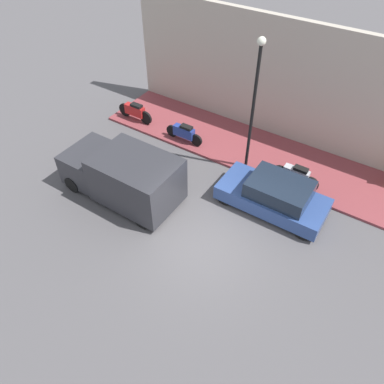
{
  "coord_description": "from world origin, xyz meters",
  "views": [
    {
      "loc": [
        -6.77,
        -4.08,
        9.95
      ],
      "look_at": [
        1.38,
        1.24,
        0.6
      ],
      "focal_mm": 35.0,
      "sensor_mm": 36.0,
      "label": 1
    }
  ],
  "objects_px": {
    "scooter_silver": "(296,175)",
    "parked_car": "(274,196)",
    "motorcycle_blue": "(184,133)",
    "delivery_van": "(122,175)",
    "motorcycle_red": "(135,111)",
    "streetlamp": "(255,96)"
  },
  "relations": [
    {
      "from": "scooter_silver",
      "to": "parked_car",
      "type": "bearing_deg",
      "value": 171.99
    },
    {
      "from": "scooter_silver",
      "to": "motorcycle_blue",
      "type": "distance_m",
      "value": 5.16
    },
    {
      "from": "parked_car",
      "to": "delivery_van",
      "type": "height_order",
      "value": "delivery_van"
    },
    {
      "from": "delivery_van",
      "to": "scooter_silver",
      "type": "bearing_deg",
      "value": -52.98
    },
    {
      "from": "parked_car",
      "to": "motorcycle_red",
      "type": "bearing_deg",
      "value": 77.63
    },
    {
      "from": "scooter_silver",
      "to": "streetlamp",
      "type": "distance_m",
      "value": 3.43
    },
    {
      "from": "parked_car",
      "to": "scooter_silver",
      "type": "height_order",
      "value": "parked_car"
    },
    {
      "from": "delivery_van",
      "to": "motorcycle_red",
      "type": "relative_size",
      "value": 2.38
    },
    {
      "from": "delivery_van",
      "to": "streetlamp",
      "type": "relative_size",
      "value": 0.86
    },
    {
      "from": "scooter_silver",
      "to": "motorcycle_blue",
      "type": "relative_size",
      "value": 1.01
    },
    {
      "from": "delivery_van",
      "to": "motorcycle_blue",
      "type": "bearing_deg",
      "value": -0.61
    },
    {
      "from": "delivery_van",
      "to": "motorcycle_red",
      "type": "distance_m",
      "value": 5.0
    },
    {
      "from": "parked_car",
      "to": "motorcycle_blue",
      "type": "height_order",
      "value": "parked_car"
    },
    {
      "from": "scooter_silver",
      "to": "streetlamp",
      "type": "xyz_separation_m",
      "value": [
        -0.05,
        2.07,
        2.73
      ]
    },
    {
      "from": "parked_car",
      "to": "motorcycle_red",
      "type": "height_order",
      "value": "parked_car"
    },
    {
      "from": "scooter_silver",
      "to": "motorcycle_blue",
      "type": "height_order",
      "value": "scooter_silver"
    },
    {
      "from": "parked_car",
      "to": "streetlamp",
      "type": "distance_m",
      "value": 3.59
    },
    {
      "from": "scooter_silver",
      "to": "motorcycle_blue",
      "type": "bearing_deg",
      "value": 89.63
    },
    {
      "from": "delivery_van",
      "to": "scooter_silver",
      "type": "xyz_separation_m",
      "value": [
        3.92,
        -5.2,
        -0.4
      ]
    },
    {
      "from": "motorcycle_red",
      "to": "motorcycle_blue",
      "type": "bearing_deg",
      "value": -92.91
    },
    {
      "from": "delivery_van",
      "to": "scooter_silver",
      "type": "height_order",
      "value": "delivery_van"
    },
    {
      "from": "motorcycle_blue",
      "to": "streetlamp",
      "type": "relative_size",
      "value": 0.35
    }
  ]
}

